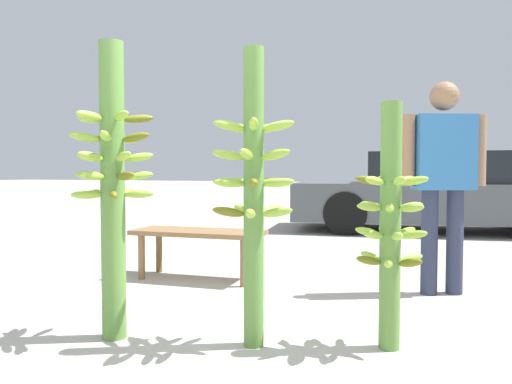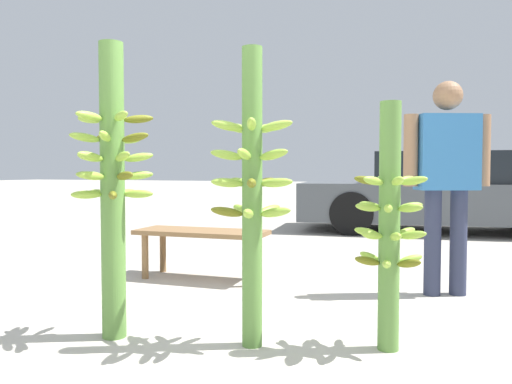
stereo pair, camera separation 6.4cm
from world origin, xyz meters
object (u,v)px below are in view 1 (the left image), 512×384
Objects in this scene: banana_stalk_center at (254,190)px; parked_car at (436,193)px; market_bench at (198,238)px; banana_stalk_right at (390,225)px; vendor_person at (443,169)px; banana_stalk_left at (113,184)px.

banana_stalk_center is 5.97m from parked_car.
parked_car is at bearing 63.54° from market_bench.
banana_stalk_right is at bearing -37.12° from market_bench.
vendor_person is 2.13m from market_bench.
parked_car is (0.30, 5.68, -0.06)m from banana_stalk_right.
banana_stalk_center is at bearing -56.07° from market_bench.
vendor_person reaches higher than banana_stalk_right.
parked_car is at bearing 73.24° from banana_stalk_left.
vendor_person reaches higher than banana_stalk_center.
market_bench is (-1.03, 1.44, -0.49)m from banana_stalk_center.
banana_stalk_right is 0.81× the size of vendor_person.
parked_car is (2.05, 4.44, 0.25)m from market_bench.
banana_stalk_center is at bearing 163.64° from parked_car.
banana_stalk_right is (1.52, 0.35, -0.22)m from banana_stalk_left.
banana_stalk_left is 1.03× the size of vendor_person.
parked_car is (1.01, 5.88, -0.25)m from banana_stalk_center.
banana_stalk_right is at bearing 170.36° from parked_car.
banana_stalk_left is at bearing -169.78° from banana_stalk_center.
banana_stalk_right is 2.16m from market_bench.
vendor_person is at bearing 2.21° from market_bench.
market_bench is at bearing -19.02° from vendor_person.
market_bench is at bearing 148.66° from parked_car.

